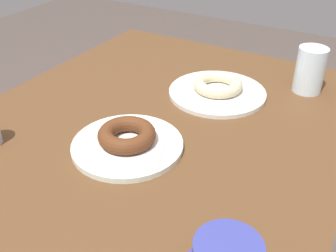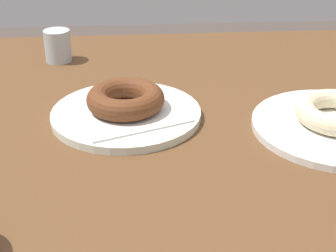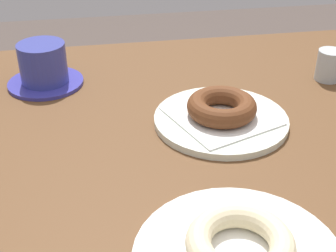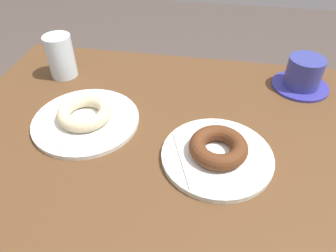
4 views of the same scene
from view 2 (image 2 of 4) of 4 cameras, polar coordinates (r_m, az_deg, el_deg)
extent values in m
cube|color=brown|center=(0.77, 3.08, -0.29)|extent=(0.97, 0.80, 0.04)
cylinder|color=#562F2D|center=(1.30, -17.75, -8.51)|extent=(0.06, 0.06, 0.71)
cylinder|color=silver|center=(0.75, -4.66, 1.29)|extent=(0.22, 0.22, 0.01)
cube|color=white|center=(0.75, -4.68, 1.78)|extent=(0.19, 0.19, 0.00)
torus|color=#572E17|center=(0.74, -4.73, 2.99)|extent=(0.11, 0.11, 0.03)
cylinder|color=silver|center=(0.76, 18.14, -0.06)|extent=(0.24, 0.24, 0.01)
cylinder|color=#ADB9BE|center=(0.98, -12.13, 8.68)|extent=(0.05, 0.05, 0.06)
camera|label=1|loc=(0.61, -73.24, 20.92)|focal=42.77mm
camera|label=3|loc=(0.79, 53.61, 21.76)|focal=50.51mm
camera|label=4|loc=(1.13, -4.49, 33.50)|focal=33.84mm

